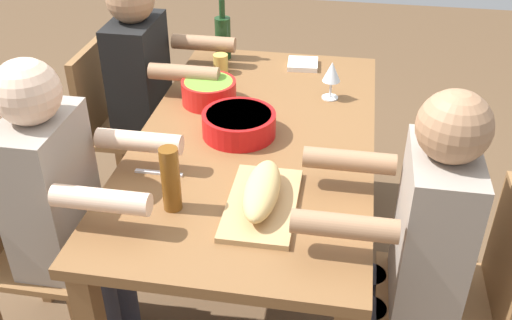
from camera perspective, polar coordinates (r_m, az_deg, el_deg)
name	(u,v)px	position (r m, az deg, el deg)	size (l,w,h in m)	color
ground_plane	(256,277)	(2.73, 0.00, -11.15)	(8.00, 8.00, 0.00)	brown
dining_table	(256,155)	(2.33, 0.00, 0.44)	(1.65, 0.89, 0.74)	brown
chair_near_right	(26,241)	(2.33, -21.21, -7.26)	(0.40, 0.40, 0.85)	olive
diner_near_right	(63,199)	(2.12, -18.03, -3.54)	(0.41, 0.53, 1.20)	#2D2D38
chair_near_left	(117,121)	(2.99, -13.19, 3.66)	(0.40, 0.40, 0.85)	olive
diner_near_left	(149,84)	(2.83, -10.26, 7.20)	(0.41, 0.53, 1.20)	#2D2D38
chair_far_right	(465,294)	(2.09, 19.40, -12.03)	(0.40, 0.40, 0.85)	olive
diner_far_right	(417,237)	(1.92, 15.17, -7.14)	(0.41, 0.53, 1.20)	#2D2D38
serving_bowl_salad	(209,90)	(2.51, -4.54, 6.67)	(0.23, 0.23, 0.10)	red
serving_bowl_greens	(239,123)	(2.26, -1.67, 3.55)	(0.28, 0.28, 0.09)	red
cutting_board	(262,204)	(1.90, 0.57, -4.24)	(0.40, 0.22, 0.02)	tan
bread_loaf	(262,190)	(1.87, 0.58, -2.90)	(0.32, 0.11, 0.09)	tan
wine_bottle	(223,36)	(2.92, -3.20, 11.75)	(0.08, 0.08, 0.29)	#193819
beer_bottle	(171,179)	(1.86, -8.18, -1.84)	(0.06, 0.06, 0.22)	brown
wine_glass	(332,73)	(2.53, 7.26, 8.24)	(0.08, 0.08, 0.17)	silver
fork_near_right	(159,173)	(2.09, -9.29, -1.22)	(0.02, 0.17, 0.01)	silver
cup_near_left	(221,64)	(2.78, -3.40, 9.21)	(0.07, 0.07, 0.09)	gold
napkin_stack	(303,64)	(2.86, 4.51, 9.15)	(0.14, 0.14, 0.02)	white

